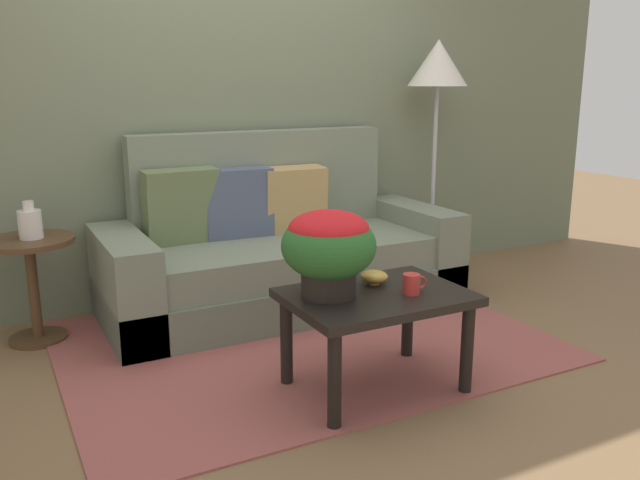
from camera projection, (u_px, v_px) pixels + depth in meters
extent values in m
plane|color=brown|center=(317.00, 352.00, 3.50)|extent=(14.00, 14.00, 0.00)
cube|color=slate|center=(227.00, 70.00, 4.23)|extent=(6.40, 0.12, 2.94)
cube|color=#994C47|center=(304.00, 341.00, 3.64)|extent=(2.54, 1.91, 0.01)
cube|color=#626B59|center=(285.00, 289.00, 4.15)|extent=(2.21, 0.89, 0.25)
cube|color=slate|center=(286.00, 256.00, 4.08)|extent=(1.72, 0.80, 0.20)
cube|color=slate|center=(261.00, 197.00, 4.34)|extent=(1.72, 0.16, 0.87)
cube|color=slate|center=(125.00, 286.00, 3.67)|extent=(0.25, 0.89, 0.58)
cube|color=slate|center=(413.00, 246.00, 4.56)|extent=(0.25, 0.89, 0.58)
cube|color=#4C5670|center=(238.00, 203.00, 4.10)|extent=(0.44, 0.19, 0.43)
cube|color=tan|center=(293.00, 199.00, 4.26)|extent=(0.42, 0.22, 0.42)
cube|color=#607047|center=(181.00, 206.00, 3.94)|extent=(0.45, 0.20, 0.45)
cylinder|color=black|center=(334.00, 381.00, 2.68)|extent=(0.06, 0.06, 0.43)
cylinder|color=black|center=(467.00, 349.00, 3.00)|extent=(0.06, 0.06, 0.43)
cylinder|color=black|center=(286.00, 341.00, 3.09)|extent=(0.06, 0.06, 0.43)
cylinder|color=black|center=(408.00, 317.00, 3.40)|extent=(0.06, 0.06, 0.43)
cube|color=black|center=(376.00, 297.00, 2.99)|extent=(0.81, 0.59, 0.04)
cylinder|color=#4C331E|center=(39.00, 338.00, 3.66)|extent=(0.31, 0.31, 0.03)
cylinder|color=#4C331E|center=(34.00, 291.00, 3.59)|extent=(0.06, 0.06, 0.53)
cylinder|color=#4C331E|center=(28.00, 241.00, 3.53)|extent=(0.48, 0.48, 0.03)
cylinder|color=#B2B2B7|center=(430.00, 270.00, 4.96)|extent=(0.31, 0.31, 0.03)
cylinder|color=#B2B2B7|center=(433.00, 180.00, 4.80)|extent=(0.03, 0.03, 1.34)
cone|color=beige|center=(438.00, 63.00, 4.60)|extent=(0.42, 0.42, 0.32)
cylinder|color=black|center=(329.00, 281.00, 2.93)|extent=(0.25, 0.25, 0.13)
ellipsoid|color=#286028|center=(329.00, 246.00, 2.89)|extent=(0.42, 0.42, 0.30)
ellipsoid|color=red|center=(329.00, 229.00, 2.87)|extent=(0.36, 0.36, 0.16)
cylinder|color=red|center=(411.00, 284.00, 2.95)|extent=(0.08, 0.08, 0.09)
torus|color=red|center=(420.00, 282.00, 2.98)|extent=(0.06, 0.01, 0.06)
cylinder|color=gold|center=(374.00, 282.00, 3.10)|extent=(0.05, 0.05, 0.02)
ellipsoid|color=gold|center=(374.00, 276.00, 3.10)|extent=(0.13, 0.13, 0.06)
cylinder|color=silver|center=(30.00, 224.00, 3.51)|extent=(0.12, 0.12, 0.15)
cylinder|color=silver|center=(28.00, 206.00, 3.49)|extent=(0.06, 0.06, 0.05)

